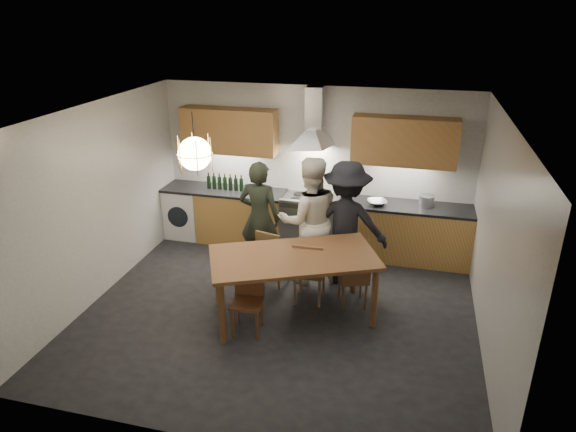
% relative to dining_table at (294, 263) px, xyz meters
% --- Properties ---
extents(ground, '(5.00, 5.00, 0.00)m').
position_rel_dining_table_xyz_m(ground, '(-0.20, 0.04, -0.76)').
color(ground, black).
rests_on(ground, ground).
extents(room_shell, '(5.02, 4.52, 2.61)m').
position_rel_dining_table_xyz_m(room_shell, '(-0.20, 0.04, 0.94)').
color(room_shell, silver).
rests_on(room_shell, ground).
extents(counter_run, '(5.00, 0.62, 0.90)m').
position_rel_dining_table_xyz_m(counter_run, '(-0.18, 1.99, -0.31)').
color(counter_run, tan).
rests_on(counter_run, ground).
extents(range_stove, '(0.90, 0.60, 0.92)m').
position_rel_dining_table_xyz_m(range_stove, '(-0.20, 1.98, -0.32)').
color(range_stove, silver).
rests_on(range_stove, ground).
extents(wall_fixtures, '(4.30, 0.54, 1.10)m').
position_rel_dining_table_xyz_m(wall_fixtures, '(-0.20, 2.10, 1.11)').
color(wall_fixtures, '#BA8547').
rests_on(wall_fixtures, ground).
extents(pendant_lamp, '(0.43, 0.43, 0.70)m').
position_rel_dining_table_xyz_m(pendant_lamp, '(-1.20, -0.06, 1.34)').
color(pendant_lamp, black).
rests_on(pendant_lamp, ground).
extents(dining_table, '(2.29, 1.78, 0.86)m').
position_rel_dining_table_xyz_m(dining_table, '(0.00, 0.00, 0.00)').
color(dining_table, brown).
rests_on(dining_table, ground).
extents(chair_back_left, '(0.47, 0.47, 0.85)m').
position_rel_dining_table_xyz_m(chair_back_left, '(-0.48, 0.68, -0.28)').
color(chair_back_left, brown).
rests_on(chair_back_left, ground).
extents(chair_back_mid, '(0.41, 0.41, 0.89)m').
position_rel_dining_table_xyz_m(chair_back_mid, '(0.12, 0.34, -0.25)').
color(chair_back_mid, brown).
rests_on(chair_back_mid, ground).
extents(chair_back_right, '(0.47, 0.47, 0.82)m').
position_rel_dining_table_xyz_m(chair_back_right, '(0.73, 0.38, -0.29)').
color(chair_back_right, brown).
rests_on(chair_back_right, ground).
extents(chair_front, '(0.41, 0.41, 0.82)m').
position_rel_dining_table_xyz_m(chair_front, '(-0.48, -0.40, -0.30)').
color(chair_front, brown).
rests_on(chair_front, ground).
extents(person_left, '(0.66, 0.46, 1.71)m').
position_rel_dining_table_xyz_m(person_left, '(-0.77, 1.08, 0.09)').
color(person_left, black).
rests_on(person_left, ground).
extents(person_mid, '(1.10, 0.99, 1.85)m').
position_rel_dining_table_xyz_m(person_mid, '(-0.01, 0.99, 0.16)').
color(person_mid, beige).
rests_on(person_mid, ground).
extents(person_right, '(1.18, 0.69, 1.81)m').
position_rel_dining_table_xyz_m(person_right, '(0.50, 1.06, 0.14)').
color(person_right, black).
rests_on(person_right, ground).
extents(mixing_bowl, '(0.38, 0.38, 0.07)m').
position_rel_dining_table_xyz_m(mixing_bowl, '(0.85, 1.91, 0.17)').
color(mixing_bowl, '#B2B3B6').
rests_on(mixing_bowl, counter_run).
extents(stock_pot, '(0.26, 0.26, 0.16)m').
position_rel_dining_table_xyz_m(stock_pot, '(1.58, 2.04, 0.22)').
color(stock_pot, silver).
rests_on(stock_pot, counter_run).
extents(wine_bottles, '(0.63, 0.06, 0.27)m').
position_rel_dining_table_xyz_m(wine_bottles, '(-1.65, 2.00, 0.27)').
color(wine_bottles, black).
rests_on(wine_bottles, counter_run).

